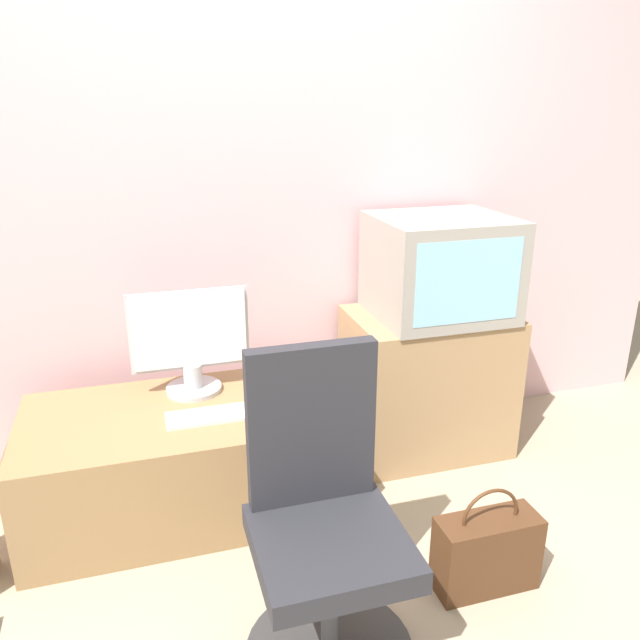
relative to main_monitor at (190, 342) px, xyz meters
name	(u,v)px	position (x,y,z in m)	size (l,w,h in m)	color
wall_back	(235,162)	(0.26, 0.31, 0.66)	(4.40, 0.05, 2.60)	beige
desk	(181,459)	(-0.08, -0.16, -0.42)	(1.16, 0.63, 0.43)	#937047
side_stand	(427,381)	(1.05, 0.01, -0.31)	(0.70, 0.49, 0.65)	#A37F56
main_monitor	(190,342)	(0.00, 0.00, 0.00)	(0.47, 0.22, 0.43)	#B2B2B7
keyboard	(210,416)	(0.03, -0.25, -0.20)	(0.32, 0.13, 0.01)	silver
mouse	(268,405)	(0.26, -0.24, -0.20)	(0.07, 0.04, 0.03)	#4C4C51
crt_tv	(440,267)	(1.07, -0.01, 0.23)	(0.56, 0.50, 0.43)	gray
office_chair	(323,538)	(0.26, -0.96, -0.26)	(0.49, 0.49, 0.92)	#333333
handbag	(486,552)	(0.84, -0.89, -0.50)	(0.34, 0.14, 0.38)	#4C2D19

